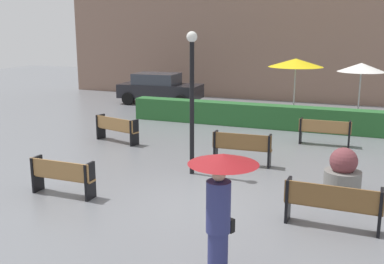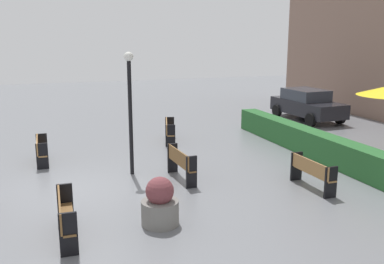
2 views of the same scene
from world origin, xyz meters
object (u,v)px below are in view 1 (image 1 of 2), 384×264
at_px(bench_mid_center, 242,146).
at_px(pedestrian_with_umbrella, 221,195).
at_px(lamp_post, 192,88).
at_px(patio_umbrella_yellow, 296,63).
at_px(bench_back_row, 325,130).
at_px(bench_near_right, 332,203).
at_px(bench_far_left, 116,128).
at_px(patio_umbrella_white, 361,68).
at_px(bench_near_left, 62,175).
at_px(planter_pot, 343,174).
at_px(parked_car, 160,88).

xyz_separation_m(bench_mid_center, pedestrian_with_umbrella, (1.27, -5.91, 0.79)).
bearing_deg(lamp_post, patio_umbrella_yellow, 81.67).
distance_m(bench_back_row, bench_near_right, 6.73).
distance_m(bench_far_left, patio_umbrella_white, 9.97).
distance_m(bench_near_right, lamp_post, 4.75).
bearing_deg(pedestrian_with_umbrella, bench_near_left, 155.87).
xyz_separation_m(bench_near_right, planter_pot, (0.06, 2.07, -0.04)).
distance_m(pedestrian_with_umbrella, planter_pot, 4.85).
height_order(planter_pot, parked_car, parked_car).
height_order(bench_near_left, patio_umbrella_white, patio_umbrella_white).
bearing_deg(bench_near_left, bench_back_row, 53.81).
bearing_deg(patio_umbrella_white, lamp_post, -114.62).
distance_m(bench_far_left, pedestrian_with_umbrella, 9.23).
distance_m(bench_mid_center, patio_umbrella_yellow, 7.71).
relative_size(bench_mid_center, patio_umbrella_white, 0.68).
relative_size(bench_mid_center, bench_near_right, 0.92).
relative_size(bench_near_left, planter_pot, 1.43).
height_order(bench_back_row, patio_umbrella_white, patio_umbrella_white).
relative_size(bench_far_left, patio_umbrella_yellow, 0.69).
height_order(pedestrian_with_umbrella, planter_pot, pedestrian_with_umbrella).
bearing_deg(bench_mid_center, planter_pot, -26.38).
height_order(planter_pot, lamp_post, lamp_post).
distance_m(bench_mid_center, lamp_post, 2.39).
xyz_separation_m(planter_pot, patio_umbrella_yellow, (-2.58, 8.88, 1.92)).
bearing_deg(bench_mid_center, bench_near_right, -51.48).
height_order(pedestrian_with_umbrella, patio_umbrella_yellow, patio_umbrella_yellow).
bearing_deg(parked_car, planter_pot, -47.14).
bearing_deg(planter_pot, pedestrian_with_umbrella, -108.99).
relative_size(bench_back_row, lamp_post, 0.45).
relative_size(pedestrian_with_umbrella, planter_pot, 1.76).
bearing_deg(patio_umbrella_yellow, bench_mid_center, -91.85).
bearing_deg(bench_mid_center, bench_far_left, 167.43).
bearing_deg(patio_umbrella_yellow, lamp_post, -98.33).
xyz_separation_m(bench_far_left, bench_near_right, (7.49, -4.52, 0.02)).
height_order(planter_pot, patio_umbrella_yellow, patio_umbrella_yellow).
bearing_deg(pedestrian_with_umbrella, lamp_post, 116.28).
bearing_deg(planter_pot, bench_back_row, 100.58).
distance_m(bench_near_left, planter_pot, 6.55).
height_order(bench_near_right, lamp_post, lamp_post).
bearing_deg(pedestrian_with_umbrella, bench_far_left, 130.73).
bearing_deg(bench_near_right, patio_umbrella_yellow, 102.95).
xyz_separation_m(bench_mid_center, patio_umbrella_white, (2.86, 7.26, 1.74)).
distance_m(bench_far_left, bench_near_right, 8.75).
bearing_deg(bench_far_left, bench_back_row, 17.93).
distance_m(bench_far_left, patio_umbrella_yellow, 8.34).
relative_size(bench_back_row, patio_umbrella_yellow, 0.65).
height_order(bench_near_left, pedestrian_with_umbrella, pedestrian_with_umbrella).
height_order(bench_far_left, bench_back_row, bench_far_left).
height_order(bench_far_left, patio_umbrella_white, patio_umbrella_white).
relative_size(bench_near_left, bench_back_row, 0.95).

